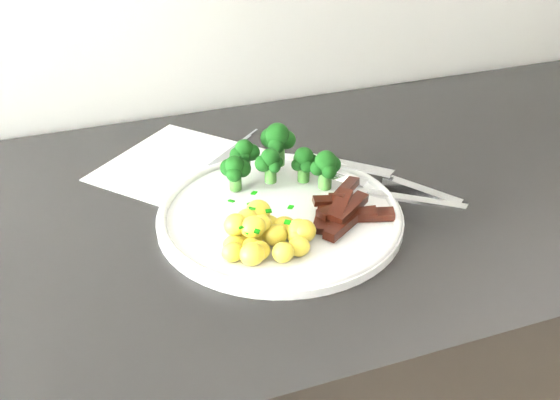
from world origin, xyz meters
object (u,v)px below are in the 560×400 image
at_px(broccoli, 277,157).
at_px(beef_strips, 343,211).
at_px(plate, 280,214).
at_px(fork, 395,194).
at_px(recipe_paper, 208,173).
at_px(knife, 401,184).
at_px(potatoes, 265,233).

relative_size(broccoli, beef_strips, 1.37).
bearing_deg(plate, fork, -7.58).
xyz_separation_m(recipe_paper, plate, (0.06, -0.15, 0.01)).
bearing_deg(broccoli, plate, -107.16).
height_order(recipe_paper, knife, knife).
height_order(broccoli, beef_strips, broccoli).
relative_size(broccoli, fork, 0.99).
relative_size(recipe_paper, potatoes, 3.05).
distance_m(plate, beef_strips, 0.08).
distance_m(beef_strips, fork, 0.08).
xyz_separation_m(potatoes, beef_strips, (0.11, 0.02, -0.01)).
distance_m(recipe_paper, knife, 0.27).
height_order(recipe_paper, potatoes, potatoes).
bearing_deg(recipe_paper, knife, -29.15).
bearing_deg(recipe_paper, plate, -68.97).
relative_size(beef_strips, fork, 0.72).
xyz_separation_m(beef_strips, knife, (0.11, 0.05, -0.01)).
xyz_separation_m(plate, knife, (0.18, 0.01, 0.00)).
xyz_separation_m(plate, broccoli, (0.02, 0.08, 0.04)).
bearing_deg(fork, knife, 50.15).
height_order(potatoes, fork, potatoes).
relative_size(potatoes, fork, 0.75).
bearing_deg(broccoli, knife, -21.29).
xyz_separation_m(recipe_paper, beef_strips, (0.13, -0.18, 0.02)).
bearing_deg(potatoes, recipe_paper, 94.86).
bearing_deg(fork, beef_strips, -168.19).
relative_size(broccoli, potatoes, 1.32).
bearing_deg(knife, potatoes, -161.69).
relative_size(plate, knife, 1.63).
height_order(plate, fork, fork).
relative_size(recipe_paper, knife, 1.87).
height_order(broccoli, fork, broccoli).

